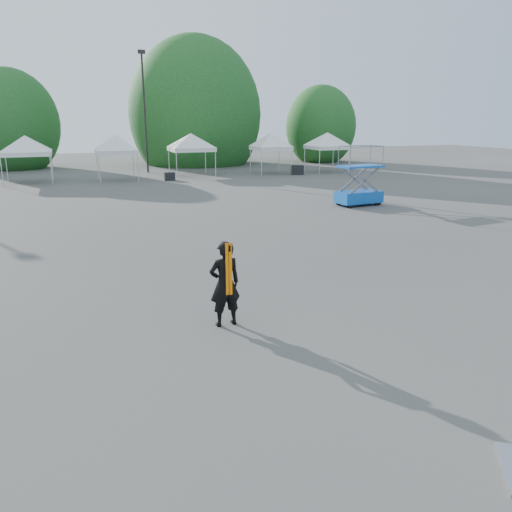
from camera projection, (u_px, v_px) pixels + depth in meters
name	position (u px, v px, depth m)	size (l,w,h in m)	color
ground	(220.00, 300.00, 12.77)	(120.00, 120.00, 0.00)	#474442
light_pole_east	(144.00, 105.00, 41.21)	(0.60, 0.25, 9.80)	black
tree_mid_w	(10.00, 125.00, 45.17)	(4.16, 4.16, 6.33)	#382314
tree_mid_e	(195.00, 115.00, 49.73)	(5.12, 5.12, 7.79)	#382314
tree_far_e	(321.00, 127.00, 52.61)	(3.84, 3.84, 5.84)	#382314
tent_d	(25.00, 139.00, 35.09)	(4.69, 4.69, 3.88)	silver
tent_e	(115.00, 138.00, 36.46)	(4.08, 4.08, 3.88)	silver
tent_f	(191.00, 137.00, 39.76)	(4.68, 4.68, 3.88)	silver
tent_g	(271.00, 136.00, 41.06)	(4.01, 4.01, 3.88)	silver
tent_h	(327.00, 136.00, 42.35)	(4.27, 4.27, 3.88)	silver
man	(225.00, 284.00, 10.98)	(0.74, 0.52, 1.94)	black
scissor_lift	(360.00, 176.00, 26.23)	(2.53, 1.47, 3.11)	#0D4FB2
crate_mid	(169.00, 176.00, 37.22)	(0.77, 0.60, 0.60)	black
crate_east	(297.00, 170.00, 41.05)	(0.98, 0.76, 0.76)	black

